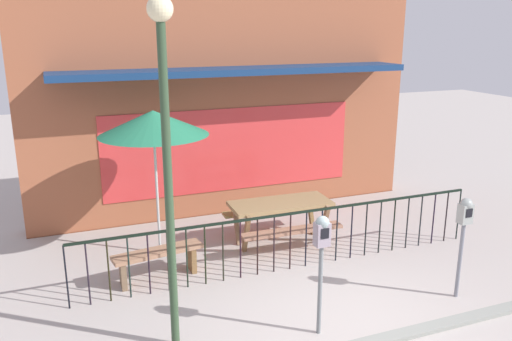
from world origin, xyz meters
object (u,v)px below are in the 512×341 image
(patio_umbrella, at_px, (153,124))
(parking_meter_near, at_px, (322,244))
(picnic_table_left, at_px, (280,211))
(street_lamp, at_px, (166,133))
(parking_meter_far, at_px, (464,221))
(patio_bench, at_px, (158,258))

(patio_umbrella, bearing_deg, parking_meter_near, -66.06)
(patio_umbrella, xyz_separation_m, parking_meter_near, (1.41, -3.18, -1.04))
(patio_umbrella, distance_m, parking_meter_near, 3.63)
(picnic_table_left, distance_m, street_lamp, 4.02)
(parking_meter_far, xyz_separation_m, street_lamp, (-4.08, 0.30, 1.51))
(parking_meter_near, distance_m, street_lamp, 2.31)
(parking_meter_near, height_order, street_lamp, street_lamp)
(patio_bench, xyz_separation_m, street_lamp, (-0.15, -1.82, 2.32))
(picnic_table_left, height_order, street_lamp, street_lamp)
(parking_meter_far, bearing_deg, patio_umbrella, 140.41)
(parking_meter_near, bearing_deg, street_lamp, 167.09)
(picnic_table_left, distance_m, parking_meter_near, 2.97)
(patio_umbrella, bearing_deg, street_lamp, -97.30)
(parking_meter_near, relative_size, street_lamp, 0.39)
(patio_bench, height_order, street_lamp, street_lamp)
(patio_bench, bearing_deg, street_lamp, -94.75)
(patio_umbrella, height_order, patio_bench, patio_umbrella)
(picnic_table_left, relative_size, parking_meter_near, 1.15)
(patio_bench, bearing_deg, parking_meter_near, -53.97)
(street_lamp, bearing_deg, parking_meter_near, -12.91)
(parking_meter_far, relative_size, street_lamp, 0.37)
(patio_umbrella, xyz_separation_m, street_lamp, (-0.36, -2.78, 0.40))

